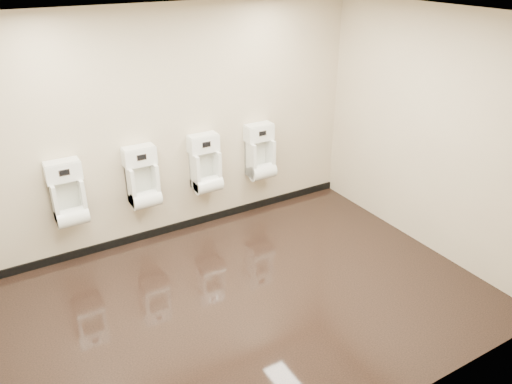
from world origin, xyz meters
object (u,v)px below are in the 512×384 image
urinal_0 (68,198)px  urinal_3 (260,156)px  urinal_2 (206,168)px  urinal_1 (143,182)px

urinal_0 → urinal_3: size_ratio=1.00×
urinal_2 → urinal_3: same height
urinal_3 → urinal_2: bearing=180.0°
urinal_1 → urinal_2: same height
urinal_2 → urinal_1: bearing=180.0°
urinal_0 → urinal_2: size_ratio=1.00×
urinal_3 → urinal_0: bearing=180.0°
urinal_1 → urinal_2: (0.82, 0.00, 0.00)m
urinal_1 → urinal_3: bearing=0.0°
urinal_0 → urinal_2: 1.67m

